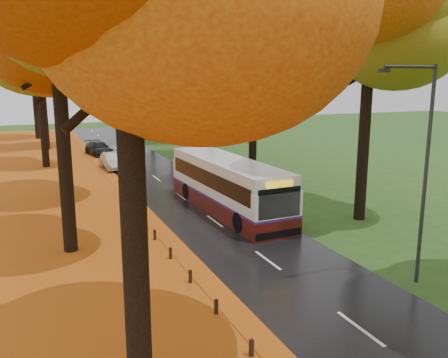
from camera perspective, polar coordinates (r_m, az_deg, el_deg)
road at (r=31.78m, az=-5.80°, el=-1.68°), size 6.50×90.00×0.04m
centre_line at (r=31.78m, az=-5.80°, el=-1.63°), size 0.12×90.00×0.01m
leaf_verge at (r=30.50m, az=-22.19°, el=-3.14°), size 12.00×90.00×0.02m
leaf_drift at (r=31.06m, az=-11.18°, el=-2.13°), size 0.90×90.00×0.01m
trees_left at (r=31.73m, az=-20.28°, el=14.96°), size 9.20×74.00×13.88m
trees_right at (r=35.44m, az=4.50°, el=15.52°), size 9.30×74.20×13.96m
streetlamp_near at (r=18.23m, az=22.69°, el=2.21°), size 2.45×0.18×8.00m
streetlamp_mid at (r=36.99m, az=-2.36°, el=7.68°), size 2.45×0.18×8.00m
streetlamp_far at (r=58.08m, az=-10.09°, el=9.10°), size 2.45×0.18×8.00m
bus at (r=27.03m, az=0.42°, el=-0.62°), size 3.04×11.44×2.99m
car_white at (r=41.19m, az=-13.22°, el=2.17°), size 1.99×3.96×1.29m
car_silver at (r=40.83m, az=-13.20°, el=2.14°), size 1.53×4.16×1.36m
car_dark at (r=48.68m, az=-14.83°, el=3.58°), size 2.57×4.73×1.30m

